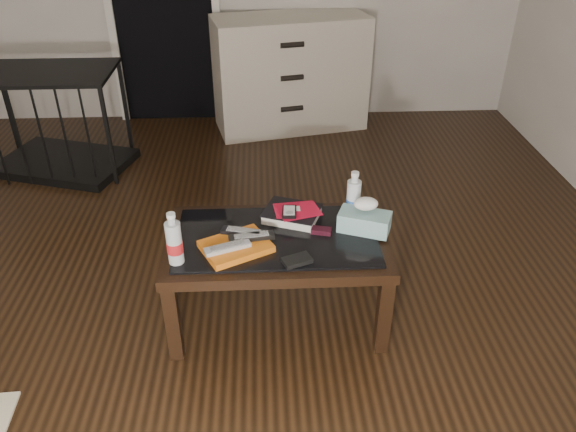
# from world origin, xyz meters

# --- Properties ---
(ground) EXTENTS (5.00, 5.00, 0.00)m
(ground) POSITION_xyz_m (0.00, 0.00, 0.00)
(ground) COLOR black
(ground) RESTS_ON ground
(coffee_table) EXTENTS (1.00, 0.60, 0.46)m
(coffee_table) POSITION_xyz_m (0.42, -0.14, 0.40)
(coffee_table) COLOR black
(coffee_table) RESTS_ON ground
(dresser) EXTENTS (1.28, 0.75, 0.90)m
(dresser) POSITION_xyz_m (0.60, 2.23, 0.45)
(dresser) COLOR beige
(dresser) RESTS_ON ground
(pet_crate) EXTENTS (1.04, 0.84, 0.71)m
(pet_crate) POSITION_xyz_m (-1.09, 1.54, 0.23)
(pet_crate) COLOR black
(pet_crate) RESTS_ON ground
(magazines) EXTENTS (0.34, 0.31, 0.03)m
(magazines) POSITION_xyz_m (0.24, -0.23, 0.48)
(magazines) COLOR orange
(magazines) RESTS_ON coffee_table
(remote_silver) EXTENTS (0.20, 0.12, 0.02)m
(remote_silver) POSITION_xyz_m (0.21, -0.27, 0.50)
(remote_silver) COLOR #A0A0A5
(remote_silver) RESTS_ON magazines
(remote_black_front) EXTENTS (0.21, 0.08, 0.02)m
(remote_black_front) POSITION_xyz_m (0.31, -0.20, 0.50)
(remote_black_front) COLOR black
(remote_black_front) RESTS_ON magazines
(remote_black_back) EXTENTS (0.21, 0.10, 0.02)m
(remote_black_back) POSITION_xyz_m (0.27, -0.16, 0.50)
(remote_black_back) COLOR black
(remote_black_back) RESTS_ON magazines
(textbook) EXTENTS (0.30, 0.27, 0.05)m
(textbook) POSITION_xyz_m (0.50, 0.01, 0.48)
(textbook) COLOR black
(textbook) RESTS_ON coffee_table
(dvd_mailers) EXTENTS (0.20, 0.16, 0.01)m
(dvd_mailers) POSITION_xyz_m (0.51, 0.01, 0.51)
(dvd_mailers) COLOR #B60C28
(dvd_mailers) RESTS_ON textbook
(ipod) EXTENTS (0.07, 0.11, 0.02)m
(ipod) POSITION_xyz_m (0.48, -0.03, 0.52)
(ipod) COLOR black
(ipod) RESTS_ON dvd_mailers
(flip_phone) EXTENTS (0.10, 0.07, 0.02)m
(flip_phone) POSITION_xyz_m (0.62, -0.12, 0.47)
(flip_phone) COLOR black
(flip_phone) RESTS_ON coffee_table
(wallet) EXTENTS (0.14, 0.11, 0.02)m
(wallet) POSITION_xyz_m (0.50, -0.34, 0.47)
(wallet) COLOR black
(wallet) RESTS_ON coffee_table
(water_bottle_left) EXTENTS (0.08, 0.08, 0.24)m
(water_bottle_left) POSITION_xyz_m (-0.01, -0.31, 0.58)
(water_bottle_left) COLOR #B3BABE
(water_bottle_left) RESTS_ON coffee_table
(water_bottle_right) EXTENTS (0.07, 0.07, 0.24)m
(water_bottle_right) POSITION_xyz_m (0.78, 0.01, 0.58)
(water_bottle_right) COLOR silver
(water_bottle_right) RESTS_ON coffee_table
(tissue_box) EXTENTS (0.26, 0.20, 0.09)m
(tissue_box) POSITION_xyz_m (0.82, -0.11, 0.51)
(tissue_box) COLOR teal
(tissue_box) RESTS_ON coffee_table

